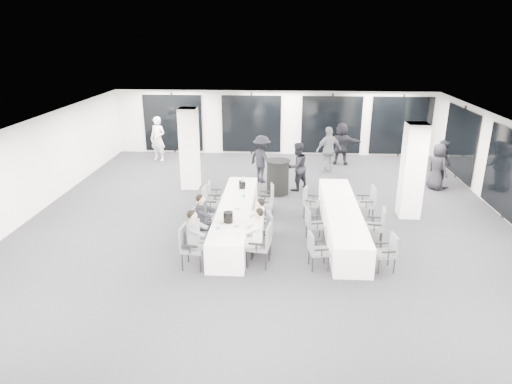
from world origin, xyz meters
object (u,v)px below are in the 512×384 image
ice_bucket_near (228,217)px  standing_guest_b (297,163)px  chair_main_left_second (198,226)px  banquet_table_main (235,218)px  chair_main_right_far (267,196)px  chair_side_right_mid (377,224)px  chair_main_right_fourth (267,201)px  standing_guest_h (442,160)px  chair_side_right_near (388,250)px  standing_guest_c (262,156)px  standing_guest_f (341,141)px  banquet_table_side (342,220)px  standing_guest_e (438,164)px  chair_side_left_far (309,200)px  cocktail_table (278,177)px  chair_main_right_mid (265,218)px  chair_main_left_near (190,244)px  standing_guest_d (329,147)px  chair_main_left_mid (204,214)px  ice_bucket_far (242,185)px  chair_main_left_far (214,194)px  chair_main_left_fourth (209,201)px  chair_main_right_near (262,243)px  chair_main_right_second (264,230)px  chair_side_right_far (368,201)px  chair_side_left_near (316,248)px  standing_guest_g (158,136)px

ice_bucket_near → standing_guest_b: bearing=69.0°
ice_bucket_near → chair_main_left_second: bearing=171.6°
banquet_table_main → chair_main_right_far: size_ratio=5.73×
chair_main_left_second → chair_side_right_mid: (4.58, 0.47, -0.02)m
chair_main_right_fourth → standing_guest_h: 6.93m
standing_guest_b → standing_guest_h: standing_guest_h is taller
chair_side_right_near → chair_side_right_mid: (0.01, 1.37, 0.06)m
standing_guest_c → standing_guest_f: 4.02m
banquet_table_side → standing_guest_b: 3.75m
chair_main_left_second → standing_guest_e: size_ratio=0.55×
banquet_table_main → chair_side_left_far: size_ratio=5.52×
cocktail_table → standing_guest_b: (0.65, 0.43, 0.36)m
banquet_table_main → chair_main_right_mid: size_ratio=5.24×
chair_main_left_near → chair_main_right_far: (1.67, 3.58, -0.09)m
standing_guest_c → chair_main_right_fourth: bearing=138.9°
chair_main_right_far → chair_side_left_far: 1.30m
standing_guest_d → standing_guest_f: 1.38m
chair_main_left_mid → chair_side_left_far: 3.19m
banquet_table_main → ice_bucket_far: size_ratio=21.10×
banquet_table_side → cocktail_table: 3.59m
chair_main_left_far → chair_main_right_fourth: size_ratio=0.86×
chair_main_left_fourth → chair_side_right_near: 5.31m
chair_main_left_near → chair_main_right_near: size_ratio=1.01×
chair_main_left_far → standing_guest_e: standing_guest_e is taller
standing_guest_b → chair_main_right_second: bearing=40.7°
cocktail_table → chair_main_left_second: bearing=-115.0°
banquet_table_side → ice_bucket_near: ice_bucket_near is taller
chair_main_right_fourth → standing_guest_c: size_ratio=0.54×
chair_side_left_far → standing_guest_c: 3.63m
chair_main_left_fourth → standing_guest_d: (3.85, 4.91, 0.46)m
chair_main_right_near → standing_guest_c: size_ratio=0.52×
chair_main_left_fourth → ice_bucket_near: bearing=26.3°
chair_main_right_mid → chair_side_right_far: size_ratio=0.92×
chair_side_left_near → standing_guest_f: bearing=159.3°
standing_guest_e → standing_guest_g: 11.07m
standing_guest_f → standing_guest_h: 4.15m
banquet_table_side → banquet_table_main: bearing=-179.9°
chair_main_right_mid → standing_guest_b: size_ratio=0.50×
chair_side_left_far → standing_guest_b: size_ratio=0.48×
chair_main_left_mid → chair_main_right_near: chair_main_right_near is taller
chair_side_left_near → standing_guest_b: 5.56m
chair_main_right_fourth → chair_main_left_second: bearing=138.6°
chair_main_right_second → standing_guest_g: standing_guest_g is taller
chair_main_left_second → chair_main_left_fourth: 1.80m
chair_side_right_near → chair_main_right_far: bearing=31.6°
standing_guest_d → standing_guest_g: (-7.04, 1.38, 0.03)m
chair_main_right_fourth → standing_guest_b: (0.92, 2.79, 0.36)m
chair_main_left_fourth → standing_guest_f: standing_guest_f is taller
chair_main_right_near → chair_main_right_mid: 1.58m
chair_main_left_mid → chair_side_left_near: chair_main_left_mid is taller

